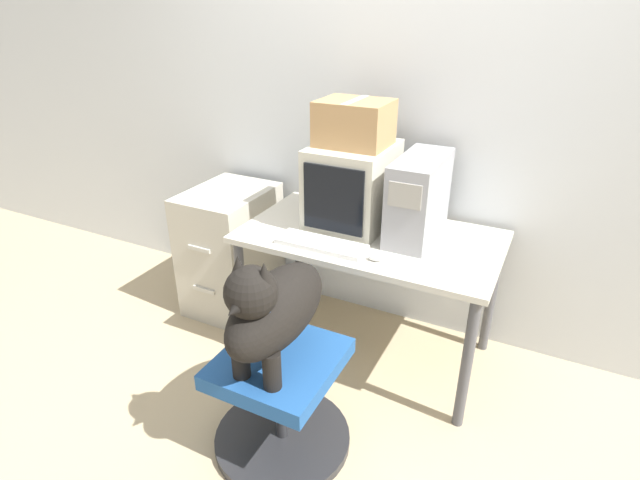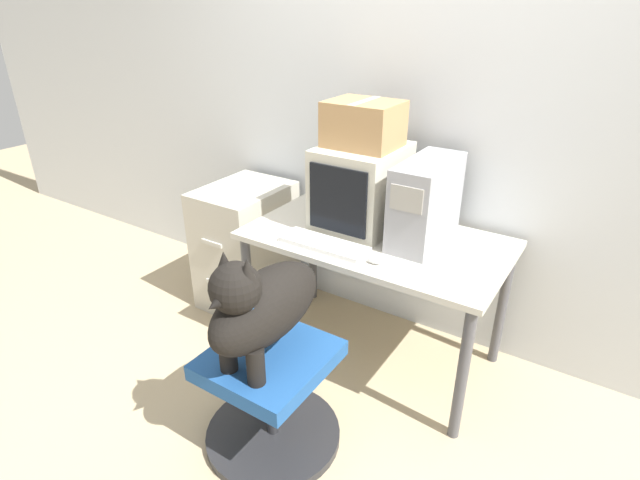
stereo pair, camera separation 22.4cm
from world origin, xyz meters
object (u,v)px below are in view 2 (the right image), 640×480
Objects in this scene: pc_tower at (426,202)px; office_chair at (271,396)px; crt_monitor at (361,187)px; dog at (261,305)px; cardboard_box at (364,124)px; filing_cabinet at (246,246)px; keyboard at (324,244)px.

pc_tower is 0.79× the size of office_chair.
dog is (0.06, -0.89, -0.20)m from crt_monitor.
pc_tower is at bearing 71.48° from office_chair.
office_chair is 0.49m from dog.
crt_monitor is at bearing -90.00° from cardboard_box.
crt_monitor is at bearing 93.99° from office_chair.
crt_monitor is 0.91m from dog.
office_chair is 0.78× the size of filing_cabinet.
keyboard is 0.57m from dog.
cardboard_box reaches higher than crt_monitor.
dog is 1.76× the size of cardboard_box.
dog is at bearing -82.36° from keyboard.
cardboard_box is (-0.06, 0.89, 0.52)m from dog.
keyboard is at bearing -138.42° from pc_tower.
cardboard_box is (0.00, 0.00, 0.32)m from crt_monitor.
cardboard_box reaches higher than office_chair.
crt_monitor reaches higher than office_chair.
pc_tower is at bearing 41.58° from keyboard.
office_chair is 1.21m from filing_cabinet.
dog is at bearing -45.64° from filing_cabinet.
filing_cabinet reaches higher than keyboard.
filing_cabinet is 1.17m from cardboard_box.
office_chair is (0.06, -0.85, -0.68)m from crt_monitor.
cardboard_box is at bearing 87.06° from keyboard.
crt_monitor is 0.35m from pc_tower.
pc_tower is (0.35, 0.00, -0.01)m from crt_monitor.
filing_cabinet is (-0.85, 0.87, -0.34)m from dog.
dog is (0.08, -0.57, -0.00)m from keyboard.
filing_cabinet is at bearing -178.98° from crt_monitor.
keyboard is at bearing 98.07° from office_chair.
office_chair is at bearing -81.93° from keyboard.
keyboard is (-0.36, -0.32, -0.19)m from pc_tower.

